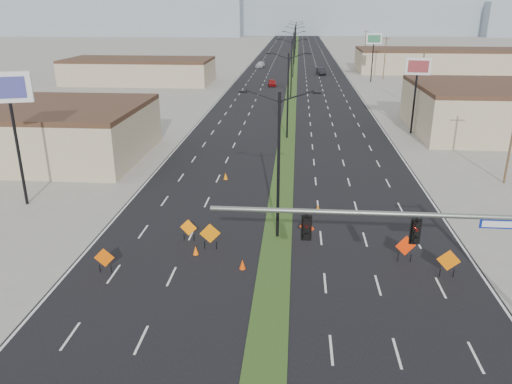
# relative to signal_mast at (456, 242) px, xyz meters

# --- Properties ---
(ground) EXTENTS (600.00, 600.00, 0.00)m
(ground) POSITION_rel_signal_mast_xyz_m (-8.56, -2.00, -4.79)
(ground) COLOR gray
(ground) RESTS_ON ground
(road_surface) EXTENTS (25.00, 400.00, 0.02)m
(road_surface) POSITION_rel_signal_mast_xyz_m (-8.56, 98.00, -4.79)
(road_surface) COLOR black
(road_surface) RESTS_ON ground
(median_strip) EXTENTS (2.00, 400.00, 0.04)m
(median_strip) POSITION_rel_signal_mast_xyz_m (-8.56, 98.00, -4.79)
(median_strip) COLOR #294C1B
(median_strip) RESTS_ON ground
(building_sw_far) EXTENTS (30.00, 14.00, 4.50)m
(building_sw_far) POSITION_rel_signal_mast_xyz_m (-40.56, 83.00, -2.54)
(building_sw_far) COLOR tan
(building_sw_far) RESTS_ON ground
(building_se_far) EXTENTS (44.00, 16.00, 5.00)m
(building_se_far) POSITION_rel_signal_mast_xyz_m (29.44, 108.00, -2.29)
(building_se_far) COLOR tan
(building_se_far) RESTS_ON ground
(mesa_west) EXTENTS (180.00, 50.00, 22.00)m
(mesa_west) POSITION_rel_signal_mast_xyz_m (-128.56, 278.00, 6.21)
(mesa_west) COLOR #8699A6
(mesa_west) RESTS_ON ground
(mesa_center) EXTENTS (220.00, 50.00, 28.00)m
(mesa_center) POSITION_rel_signal_mast_xyz_m (31.44, 298.00, 9.21)
(mesa_center) COLOR #8699A6
(mesa_center) RESTS_ON ground
(mesa_backdrop) EXTENTS (140.00, 50.00, 32.00)m
(mesa_backdrop) POSITION_rel_signal_mast_xyz_m (-38.56, 318.00, 11.21)
(mesa_backdrop) COLOR #8699A6
(mesa_backdrop) RESTS_ON ground
(signal_mast) EXTENTS (16.30, 0.60, 8.00)m
(signal_mast) POSITION_rel_signal_mast_xyz_m (0.00, 0.00, 0.00)
(signal_mast) COLOR slate
(signal_mast) RESTS_ON ground
(streetlight_0) EXTENTS (5.15, 0.24, 10.02)m
(streetlight_0) POSITION_rel_signal_mast_xyz_m (-8.56, 10.00, 0.63)
(streetlight_0) COLOR black
(streetlight_0) RESTS_ON ground
(streetlight_1) EXTENTS (5.15, 0.24, 10.02)m
(streetlight_1) POSITION_rel_signal_mast_xyz_m (-8.56, 38.00, 0.63)
(streetlight_1) COLOR black
(streetlight_1) RESTS_ON ground
(streetlight_2) EXTENTS (5.15, 0.24, 10.02)m
(streetlight_2) POSITION_rel_signal_mast_xyz_m (-8.56, 66.00, 0.63)
(streetlight_2) COLOR black
(streetlight_2) RESTS_ON ground
(streetlight_3) EXTENTS (5.15, 0.24, 10.02)m
(streetlight_3) POSITION_rel_signal_mast_xyz_m (-8.56, 94.00, 0.63)
(streetlight_3) COLOR black
(streetlight_3) RESTS_ON ground
(streetlight_4) EXTENTS (5.15, 0.24, 10.02)m
(streetlight_4) POSITION_rel_signal_mast_xyz_m (-8.56, 122.00, 0.63)
(streetlight_4) COLOR black
(streetlight_4) RESTS_ON ground
(streetlight_5) EXTENTS (5.15, 0.24, 10.02)m
(streetlight_5) POSITION_rel_signal_mast_xyz_m (-8.56, 150.00, 0.63)
(streetlight_5) COLOR black
(streetlight_5) RESTS_ON ground
(streetlight_6) EXTENTS (5.15, 0.24, 10.02)m
(streetlight_6) POSITION_rel_signal_mast_xyz_m (-8.56, 178.00, 0.63)
(streetlight_6) COLOR black
(streetlight_6) RESTS_ON ground
(utility_pole_1) EXTENTS (1.60, 0.20, 9.00)m
(utility_pole_1) POSITION_rel_signal_mast_xyz_m (11.44, 58.00, -0.12)
(utility_pole_1) COLOR #4C3823
(utility_pole_1) RESTS_ON ground
(utility_pole_2) EXTENTS (1.60, 0.20, 9.00)m
(utility_pole_2) POSITION_rel_signal_mast_xyz_m (11.44, 93.00, -0.12)
(utility_pole_2) COLOR #4C3823
(utility_pole_2) RESTS_ON ground
(utility_pole_3) EXTENTS (1.60, 0.20, 9.00)m
(utility_pole_3) POSITION_rel_signal_mast_xyz_m (11.44, 128.00, -0.12)
(utility_pole_3) COLOR #4C3823
(utility_pole_3) RESTS_ON ground
(car_left) EXTENTS (1.90, 4.02, 1.33)m
(car_left) POSITION_rel_signal_mast_xyz_m (-12.56, 80.75, -4.13)
(car_left) COLOR maroon
(car_left) RESTS_ON ground
(car_mid) EXTENTS (2.24, 4.92, 1.57)m
(car_mid) POSITION_rel_signal_mast_xyz_m (-1.96, 100.13, -4.01)
(car_mid) COLOR black
(car_mid) RESTS_ON ground
(car_far) EXTENTS (2.41, 4.83, 1.35)m
(car_far) POSITION_rel_signal_mast_xyz_m (-17.45, 114.07, -4.12)
(car_far) COLOR #B8BBC2
(car_far) RESTS_ON ground
(construction_sign_0) EXTENTS (1.20, 0.15, 1.61)m
(construction_sign_0) POSITION_rel_signal_mast_xyz_m (-18.59, 4.17, -3.85)
(construction_sign_0) COLOR #D65004
(construction_sign_0) RESTS_ON ground
(construction_sign_1) EXTENTS (1.36, 0.24, 1.82)m
(construction_sign_1) POSITION_rel_signal_mast_xyz_m (-12.86, 7.75, -3.72)
(construction_sign_1) COLOR orange
(construction_sign_1) RESTS_ON ground
(construction_sign_2) EXTENTS (1.17, 0.19, 1.56)m
(construction_sign_2) POSITION_rel_signal_mast_xyz_m (-14.53, 8.88, -3.87)
(construction_sign_2) COLOR orange
(construction_sign_2) RESTS_ON ground
(construction_sign_3) EXTENTS (1.00, 0.49, 1.45)m
(construction_sign_3) POSITION_rel_signal_mast_xyz_m (-6.56, 9.69, -3.95)
(construction_sign_3) COLOR red
(construction_sign_3) RESTS_ON ground
(construction_sign_4) EXTENTS (1.32, 0.33, 1.79)m
(construction_sign_4) POSITION_rel_signal_mast_xyz_m (-0.52, 7.02, -3.74)
(construction_sign_4) COLOR red
(construction_sign_4) RESTS_ON ground
(construction_sign_5) EXTENTS (1.32, 0.28, 1.78)m
(construction_sign_5) POSITION_rel_signal_mast_xyz_m (1.59, 5.28, -3.74)
(construction_sign_5) COLOR #DF6304
(construction_sign_5) RESTS_ON ground
(cone_0) EXTENTS (0.41, 0.41, 0.61)m
(cone_0) POSITION_rel_signal_mast_xyz_m (-13.67, 6.89, -4.49)
(cone_0) COLOR #FF6105
(cone_0) RESTS_ON ground
(cone_1) EXTENTS (0.45, 0.45, 0.64)m
(cone_1) POSITION_rel_signal_mast_xyz_m (-10.48, 5.26, -4.47)
(cone_1) COLOR #E24404
(cone_1) RESTS_ON ground
(cone_2) EXTENTS (0.41, 0.41, 0.66)m
(cone_2) POSITION_rel_signal_mast_xyz_m (-5.62, 14.66, -4.46)
(cone_2) COLOR orange
(cone_2) RESTS_ON ground
(cone_3) EXTENTS (0.51, 0.51, 0.65)m
(cone_3) POSITION_rel_signal_mast_xyz_m (-13.83, 21.87, -4.47)
(cone_3) COLOR orange
(cone_3) RESTS_ON ground
(pole_sign_west) EXTENTS (3.34, 1.43, 10.47)m
(pole_sign_west) POSITION_rel_signal_mast_xyz_m (-29.00, 14.51, 3.82)
(pole_sign_west) COLOR black
(pole_sign_west) RESTS_ON ground
(pole_sign_east_near) EXTENTS (3.04, 0.69, 9.27)m
(pole_sign_east_near) POSITION_rel_signal_mast_xyz_m (7.00, 41.75, 2.75)
(pole_sign_east_near) COLOR black
(pole_sign_east_near) RESTS_ON ground
(pole_sign_east_far) EXTENTS (3.25, 0.62, 9.91)m
(pole_sign_east_far) POSITION_rel_signal_mast_xyz_m (8.17, 88.52, 3.32)
(pole_sign_east_far) COLOR black
(pole_sign_east_far) RESTS_ON ground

